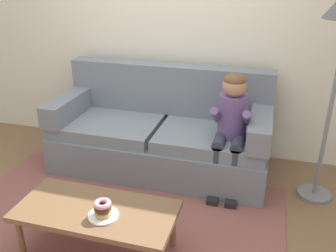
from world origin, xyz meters
name	(u,v)px	position (x,y,z in m)	size (l,w,h in m)	color
ground	(122,211)	(0.00, 0.00, 0.00)	(10.00, 10.00, 0.00)	brown
wall_back	(167,22)	(0.00, 1.40, 1.40)	(8.00, 0.10, 2.80)	silver
area_rug	(111,229)	(0.00, -0.25, 0.01)	(2.72, 1.95, 0.01)	brown
couch	(161,135)	(0.10, 0.86, 0.36)	(2.14, 0.90, 1.01)	slate
coffee_table	(96,213)	(0.03, -0.50, 0.35)	(1.13, 0.53, 0.39)	brown
person_child	(231,122)	(0.81, 0.64, 0.67)	(0.34, 0.58, 1.10)	#664C84
plate	(103,216)	(0.12, -0.57, 0.40)	(0.21, 0.21, 0.01)	white
donut	(103,213)	(0.12, -0.57, 0.42)	(0.12, 0.12, 0.04)	tan
donut_second	(103,208)	(0.12, -0.57, 0.46)	(0.12, 0.12, 0.04)	#422619
donut_third	(102,204)	(0.12, -0.57, 0.50)	(0.12, 0.12, 0.04)	pink
toy_controller	(92,201)	(-0.30, 0.04, 0.03)	(0.23, 0.09, 0.05)	#339E56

